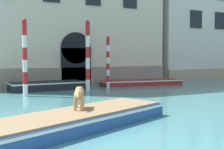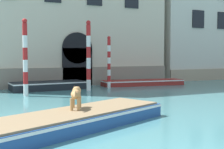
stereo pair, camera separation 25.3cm
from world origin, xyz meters
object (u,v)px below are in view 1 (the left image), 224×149
boat_foreground (54,124)px  boat_moored_near_palazzo (47,86)px  mooring_pole_1 (88,55)px  mooring_pole_4 (108,62)px  dog_on_deck (79,94)px  boat_moored_far (141,82)px  mooring_pole_0 (25,57)px

boat_foreground → boat_moored_near_palazzo: size_ratio=1.85×
mooring_pole_1 → mooring_pole_4: 2.16m
mooring_pole_1 → dog_on_deck: bearing=-113.9°
boat_moored_near_palazzo → mooring_pole_1: bearing=-37.6°
dog_on_deck → boat_moored_far: 13.39m
boat_foreground → boat_moored_near_palazzo: (2.74, 11.07, 0.00)m
boat_foreground → mooring_pole_0: (0.88, 8.54, 1.85)m
dog_on_deck → mooring_pole_0: 7.82m
boat_moored_near_palazzo → boat_moored_far: boat_moored_near_palazzo is taller
boat_moored_near_palazzo → mooring_pole_0: (-1.86, -2.53, 1.85)m
boat_foreground → dog_on_deck: (1.08, 0.80, 0.71)m
dog_on_deck → mooring_pole_1: bearing=-0.3°
boat_moored_far → mooring_pole_0: (-8.92, -2.40, 1.92)m
boat_moored_far → mooring_pole_4: mooring_pole_4 is taller
boat_moored_near_palazzo → mooring_pole_4: 4.38m
boat_moored_near_palazzo → boat_moored_far: 7.06m
boat_moored_far → boat_foreground: bearing=-124.2°
mooring_pole_4 → mooring_pole_0: bearing=-161.9°
boat_foreground → dog_on_deck: 1.52m
mooring_pole_1 → mooring_pole_4: size_ratio=1.25×
mooring_pole_4 → dog_on_deck: bearing=-120.6°
dog_on_deck → mooring_pole_4: bearing=-7.0°
mooring_pole_0 → dog_on_deck: bearing=-88.5°
mooring_pole_1 → boat_foreground: bearing=-117.5°
boat_moored_far → mooring_pole_0: mooring_pole_0 is taller
boat_moored_far → mooring_pole_4: 3.40m
boat_moored_far → mooring_pole_1: bearing=-155.8°
boat_moored_far → dog_on_deck: bearing=-123.0°
mooring_pole_0 → mooring_pole_1: (4.06, 0.96, 0.09)m
boat_foreground → mooring_pole_4: bearing=34.2°
dog_on_deck → boat_moored_near_palazzo: size_ratio=0.21×
boat_foreground → mooring_pole_0: mooring_pole_0 is taller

